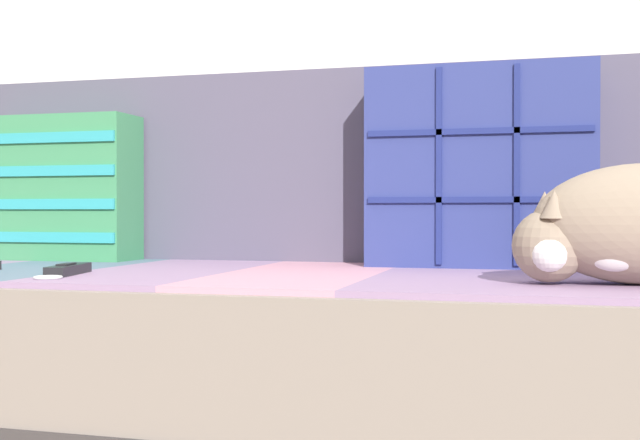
% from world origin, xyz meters
% --- Properties ---
extents(couch, '(2.13, 0.82, 0.42)m').
position_xyz_m(couch, '(0.00, 0.14, 0.21)').
color(couch, '#3D3838').
rests_on(couch, ground_plane).
extents(sofa_backrest, '(2.09, 0.14, 0.44)m').
position_xyz_m(sofa_backrest, '(0.00, 0.48, 0.64)').
color(sofa_backrest, '#514C60').
rests_on(sofa_backrest, couch).
extents(throw_pillow_quilted, '(0.47, 0.14, 0.42)m').
position_xyz_m(throw_pillow_quilted, '(0.31, 0.33, 0.63)').
color(throw_pillow_quilted, navy).
rests_on(throw_pillow_quilted, couch).
extents(throw_pillow_striped, '(0.42, 0.14, 0.34)m').
position_xyz_m(throw_pillow_striped, '(-0.70, 0.33, 0.59)').
color(throw_pillow_striped, '#3D8956').
rests_on(throw_pillow_striped, couch).
extents(sleeping_cat, '(0.42, 0.25, 0.19)m').
position_xyz_m(sleeping_cat, '(0.58, -0.02, 0.51)').
color(sleeping_cat, gray).
rests_on(sleeping_cat, couch).
extents(game_remote_near, '(0.08, 0.20, 0.02)m').
position_xyz_m(game_remote_near, '(-0.40, -0.08, 0.43)').
color(game_remote_near, black).
rests_on(game_remote_near, couch).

